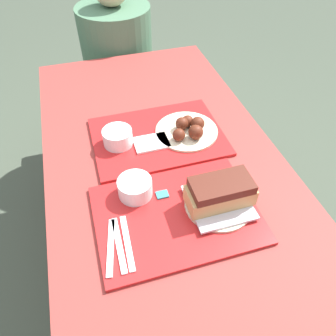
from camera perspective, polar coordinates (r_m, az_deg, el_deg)
The scene contains 15 objects.
ground_plane at distance 1.67m, azimuth 0.15°, elevation -18.36°, with size 12.00×12.00×0.00m, color #424C3D.
picnic_table at distance 1.13m, azimuth 0.21°, elevation -4.04°, with size 0.78×1.65×0.74m.
picnic_bench_far at distance 2.10m, azimuth -8.24°, elevation 12.07°, with size 0.74×0.28×0.43m.
tray_near at distance 0.94m, azimuth 1.50°, elevation -8.09°, with size 0.46×0.33×0.01m.
tray_far at distance 1.18m, azimuth -1.76°, elevation 5.49°, with size 0.46×0.33×0.01m.
bowl_coleslaw_near at distance 0.96m, azimuth -5.77°, elevation -3.30°, with size 0.10×0.10×0.06m.
brisket_sandwich_plate at distance 0.93m, azimuth 9.00°, elevation -4.72°, with size 0.20×0.20×0.10m.
plastic_fork_near at distance 0.89m, azimuth -8.52°, elevation -13.07°, with size 0.02×0.17×0.00m.
plastic_knife_near at distance 0.89m, azimuth -7.09°, elevation -12.76°, with size 0.02×0.17×0.00m.
plastic_spoon_near at distance 0.89m, azimuth -9.95°, elevation -13.36°, with size 0.05×0.17×0.00m.
condiment_packet at distance 0.97m, azimuth -1.00°, elevation -4.64°, with size 0.04×0.03×0.01m.
bowl_coleslaw_far at distance 1.13m, azimuth -8.78°, elevation 5.45°, with size 0.10×0.10×0.06m.
wings_plate_far at distance 1.17m, azimuth 3.54°, elevation 6.81°, with size 0.22×0.22×0.06m.
napkin_far at distance 1.14m, azimuth -2.91°, elevation 4.43°, with size 0.12×0.08×0.01m.
person_seated_across at distance 1.94m, azimuth -8.90°, elevation 20.17°, with size 0.39×0.39×0.64m.
Camera 1 is at (-0.21, -0.70, 1.50)m, focal length 35.00 mm.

